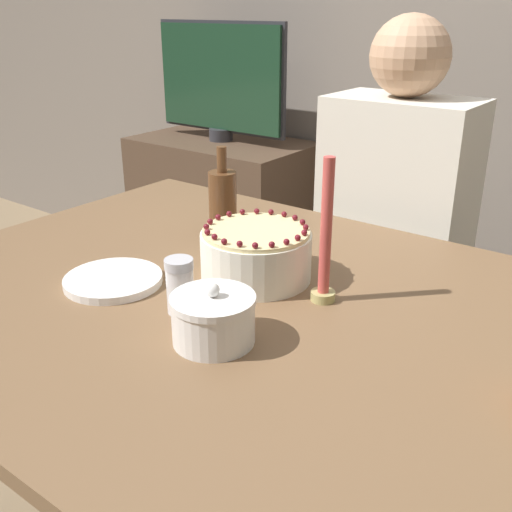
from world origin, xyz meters
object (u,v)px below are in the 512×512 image
at_px(candle, 325,245).
at_px(person_man_blue_shirt, 391,269).
at_px(tv_monitor, 220,80).
at_px(sugar_shaker, 180,286).
at_px(cake, 256,254).
at_px(bottle, 223,202).
at_px(sugar_bowl, 213,319).

xyz_separation_m(candle, person_man_blue_shirt, (-0.14, 0.64, -0.32)).
xyz_separation_m(person_man_blue_shirt, tv_monitor, (-0.99, 0.40, 0.44)).
distance_m(sugar_shaker, candle, 0.28).
relative_size(cake, bottle, 1.04).
distance_m(sugar_bowl, person_man_blue_shirt, 0.92).
bearing_deg(tv_monitor, person_man_blue_shirt, -22.08).
bearing_deg(cake, candle, -1.37).
bearing_deg(tv_monitor, candle, -42.81).
relative_size(cake, sugar_shaker, 2.16).
bearing_deg(cake, tv_monitor, 132.85).
xyz_separation_m(bottle, person_man_blue_shirt, (0.24, 0.49, -0.29)).
relative_size(sugar_bowl, sugar_shaker, 1.36).
distance_m(candle, person_man_blue_shirt, 0.73).
bearing_deg(candle, cake, 178.63).
xyz_separation_m(sugar_bowl, person_man_blue_shirt, (-0.07, 0.88, -0.24)).
bearing_deg(tv_monitor, bottle, -49.79).
bearing_deg(person_man_blue_shirt, bottle, 63.98).
xyz_separation_m(sugar_bowl, sugar_shaker, (-0.12, 0.04, 0.01)).
bearing_deg(sugar_bowl, tv_monitor, 129.54).
xyz_separation_m(candle, bottle, (-0.38, 0.16, -0.03)).
bearing_deg(bottle, cake, -35.61).
xyz_separation_m(bottle, tv_monitor, (-0.75, 0.89, 0.15)).
bearing_deg(bottle, person_man_blue_shirt, 63.98).
relative_size(cake, person_man_blue_shirt, 0.18).
distance_m(cake, candle, 0.17).
relative_size(candle, tv_monitor, 0.44).
relative_size(sugar_bowl, person_man_blue_shirt, 0.11).
distance_m(sugar_shaker, tv_monitor, 1.57).
relative_size(bottle, tv_monitor, 0.34).
height_order(cake, bottle, bottle).
distance_m(bottle, person_man_blue_shirt, 0.61).
height_order(bottle, person_man_blue_shirt, person_man_blue_shirt).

